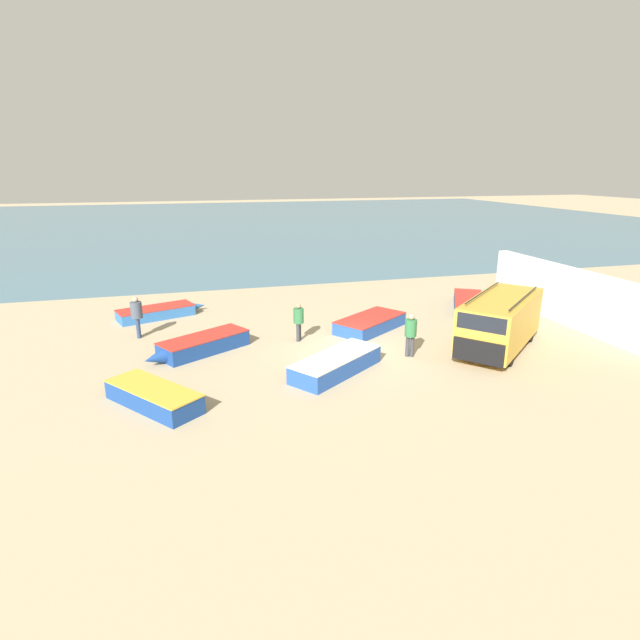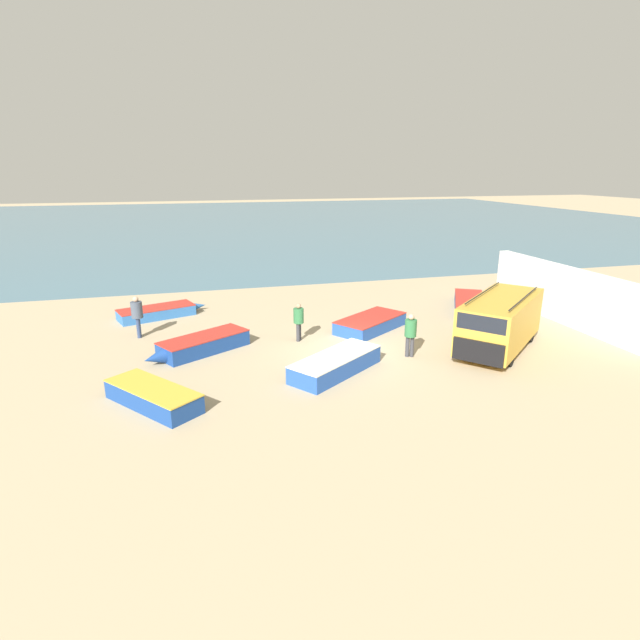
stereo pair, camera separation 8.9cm
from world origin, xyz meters
TOP-DOWN VIEW (x-y plane):
  - ground_plane at (0.00, 0.00)m, footprint 200.00×200.00m
  - sea_water at (0.00, 52.00)m, footprint 120.00×80.00m
  - harbor_wall at (11.05, 1.00)m, footprint 0.50×10.45m
  - parked_van at (5.88, -1.31)m, footprint 5.36×4.98m
  - fishing_rowboat_0 at (1.89, 2.49)m, footprint 4.12×3.35m
  - fishing_rowboat_1 at (-1.02, -1.84)m, footprint 4.33×3.51m
  - fishing_rowboat_2 at (-7.55, 7.01)m, footprint 4.38×2.47m
  - fishing_rowboat_3 at (-7.46, -2.82)m, footprint 3.25×3.80m
  - fishing_rowboat_4 at (8.04, 4.45)m, footprint 3.34×4.93m
  - fishing_rowboat_5 at (-5.76, 1.42)m, footprint 4.23×3.04m
  - fisherman_0 at (2.07, -1.16)m, footprint 0.45×0.45m
  - fisherman_1 at (-1.68, 1.77)m, footprint 0.43×0.43m
  - fisherman_2 at (-8.27, 4.03)m, footprint 0.48×0.48m

SIDE VIEW (x-z plane):
  - ground_plane at x=0.00m, z-range 0.00..0.00m
  - sea_water at x=0.00m, z-range 0.00..0.01m
  - fishing_rowboat_2 at x=-7.55m, z-range 0.00..0.52m
  - fishing_rowboat_4 at x=8.04m, z-range 0.00..0.59m
  - fishing_rowboat_0 at x=1.89m, z-range 0.00..0.59m
  - fishing_rowboat_3 at x=-7.46m, z-range 0.00..0.62m
  - fishing_rowboat_5 at x=-5.76m, z-range 0.00..0.64m
  - fishing_rowboat_1 at x=-1.02m, z-range 0.00..0.66m
  - fisherman_1 at x=-1.68m, z-range 0.16..1.80m
  - fisherman_0 at x=2.07m, z-range 0.17..1.89m
  - fisherman_2 at x=-8.27m, z-range 0.18..2.00m
  - parked_van at x=5.88m, z-range 0.05..2.33m
  - harbor_wall at x=11.05m, z-range 0.00..2.64m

